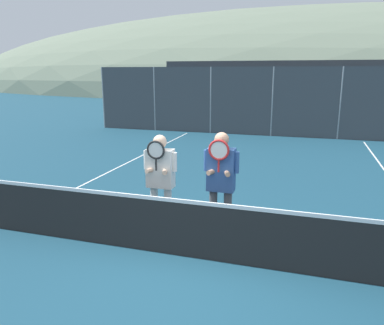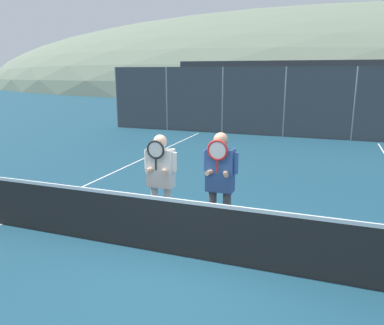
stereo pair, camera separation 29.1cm
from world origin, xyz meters
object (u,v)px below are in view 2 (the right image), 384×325
(player_center_left, at_px, (220,178))
(car_far_left, at_px, (193,107))
(car_left_of_center, at_px, (292,112))
(player_leftmost, at_px, (161,175))

(player_center_left, height_order, car_far_left, player_center_left)
(car_far_left, bearing_deg, car_left_of_center, -3.99)
(player_center_left, bearing_deg, player_leftmost, 178.23)
(player_leftmost, height_order, car_left_of_center, player_leftmost)
(car_far_left, xyz_separation_m, car_left_of_center, (5.07, -0.35, -0.06))
(car_left_of_center, bearing_deg, player_center_left, -89.56)
(car_far_left, distance_m, car_left_of_center, 5.09)
(car_far_left, relative_size, car_left_of_center, 0.92)
(player_leftmost, distance_m, player_center_left, 1.05)
(player_leftmost, relative_size, car_far_left, 0.41)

